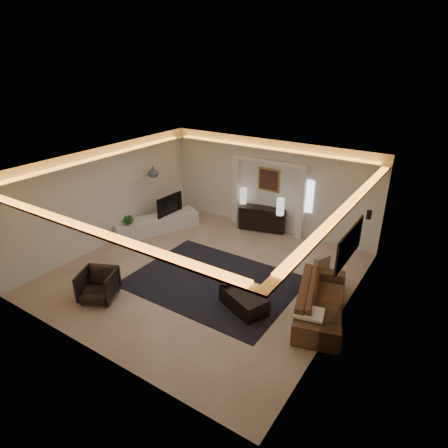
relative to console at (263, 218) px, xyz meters
The scene contains 33 objects.
floor 3.27m from the console, 89.09° to the right, with size 7.00×7.00×0.00m, color #B5A28F.
ceiling 4.10m from the console, 89.09° to the right, with size 7.00×7.00×0.00m, color white.
wall_back 1.08m from the console, 78.30° to the left, with size 7.00×7.00×0.00m, color silver.
wall_front 6.83m from the console, 89.56° to the right, with size 7.00×7.00×0.00m, color silver.
wall_left 4.85m from the console, 136.69° to the right, with size 7.00×7.00×0.00m, color silver.
wall_right 4.93m from the console, 42.46° to the right, with size 7.00×7.00×0.00m, color silver.
cove_soffit 3.94m from the console, 89.09° to the right, with size 7.00×7.00×0.04m, color silver.
daylight_slit 1.71m from the console, ahead, with size 0.25×0.03×1.00m, color white.
area_rug 3.50m from the console, 82.54° to the right, with size 4.00×3.00×0.01m, color black.
pilaster_left 1.31m from the console, behind, with size 0.22×0.20×2.20m, color silver.
pilaster_right 1.40m from the console, ahead, with size 0.22×0.20×2.20m, color silver.
alcove_header 1.86m from the console, 70.95° to the left, with size 2.52×0.20×0.12m, color silver.
painting_frame 1.27m from the console, 76.75° to the left, with size 0.74×0.04×0.74m, color tan.
painting_canvas 1.27m from the console, 75.13° to the left, with size 0.62×0.02×0.62m, color #4C2D1E.
art_panel_frame 4.77m from the console, 39.95° to the right, with size 0.04×1.64×0.74m, color black.
art_panel_gold 4.76m from the console, 40.15° to the right, with size 0.02×1.50×0.62m, color tan.
wall_sconce 3.81m from the console, 17.01° to the right, with size 0.12×0.12×0.22m, color black.
wall_niche 4.06m from the console, 151.36° to the right, with size 0.10×0.55×0.04m, color silver.
console is the anchor object (origin of this frame).
lamp_left 1.01m from the console, behind, with size 0.22×0.22×0.50m, color beige.
lamp_right 1.01m from the console, 18.11° to the right, with size 0.23×0.23×0.52m, color white.
media_ledge 3.42m from the console, 145.59° to the right, with size 0.68×2.74×0.51m, color silver.
tv 3.12m from the console, 151.41° to the right, with size 0.14×1.10×0.64m, color black.
figurine 3.19m from the console, 159.69° to the right, with size 0.14×0.14×0.38m, color black.
ginger_jar 3.78m from the console, 152.58° to the right, with size 0.34×0.34×0.36m, color #3A485C.
plant 4.23m from the console, 137.15° to the right, with size 0.43×0.43×0.76m, color #1F4616.
sofa 4.54m from the console, 45.72° to the right, with size 0.96×2.45×0.71m, color brown.
throw_blanket 5.17m from the console, 51.71° to the right, with size 0.56×0.46×0.06m, color silver.
throw_pillow 3.43m from the console, 37.10° to the right, with size 0.13×0.44×0.44m, color #9C7E69.
coffee_table 4.32m from the console, 67.42° to the right, with size 1.11×0.60×0.41m, color black.
bowl 4.05m from the console, 74.17° to the right, with size 0.31×0.31×0.07m, color black.
magazine 4.21m from the console, 61.09° to the right, with size 0.23×0.16×0.03m, color silver.
armchair 5.67m from the console, 103.88° to the right, with size 0.78×0.81×0.73m, color black.
Camera 1 is at (5.20, -7.03, 5.31)m, focal length 31.10 mm.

